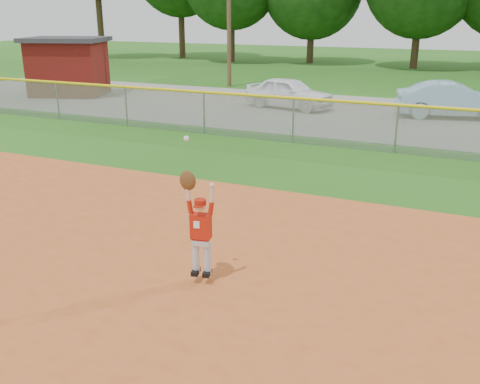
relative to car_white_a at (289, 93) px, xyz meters
name	(u,v)px	position (x,y,z in m)	size (l,w,h in m)	color
ground	(106,266)	(2.30, -16.21, -0.71)	(120.00, 120.00, 0.00)	#225914
parking_strip	(337,113)	(2.30, -0.21, -0.70)	(44.00, 10.00, 0.03)	gray
car_white_a	(289,93)	(0.00, 0.00, 0.00)	(1.62, 4.02, 1.37)	white
car_blue	(452,100)	(6.84, 0.57, 0.04)	(1.53, 4.39, 1.45)	#81AAC0
utility_shed	(68,66)	(-11.72, -0.89, 0.78)	(4.69, 4.15, 2.94)	#51100B
outfield_fence	(293,117)	(2.30, -6.21, 0.17)	(40.06, 0.10, 1.55)	gray
power_lines	(393,1)	(3.30, 5.79, 3.96)	(19.40, 0.24, 9.00)	#4C3823
ballplayer	(199,224)	(4.10, -16.08, 0.31)	(0.57, 0.28, 2.26)	silver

